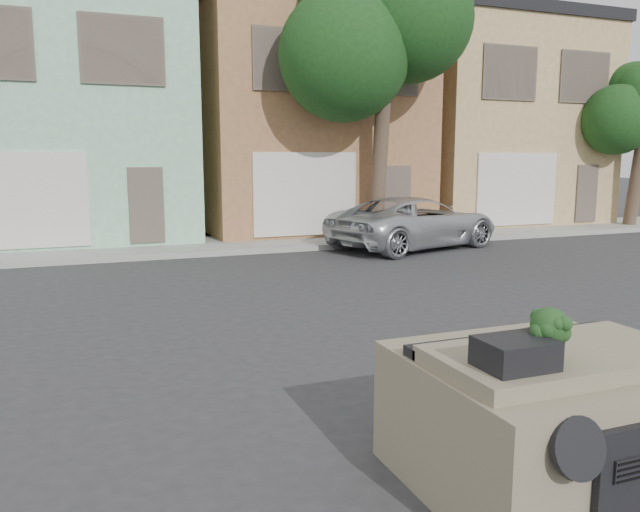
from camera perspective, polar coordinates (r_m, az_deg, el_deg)
ground_plane at (r=7.77m, az=4.69°, el=-9.85°), size 120.00×120.00×0.00m
sidewalk at (r=17.58m, az=-10.43°, el=0.91°), size 40.00×3.00×0.15m
townhouse_mint at (r=21.14m, az=-22.42°, el=11.79°), size 7.20×8.20×7.55m
townhouse_tan at (r=22.35m, az=-2.38°, el=12.27°), size 7.20×8.20×7.55m
townhouse_beige at (r=25.77m, az=13.94°, el=11.58°), size 7.20×8.20×7.55m
silver_pickup at (r=17.61m, az=8.63°, el=0.73°), size 5.62×3.78×1.43m
tree_near at (r=18.44m, az=5.56°, el=14.40°), size 4.40×4.00×8.50m
tree_far at (r=24.54m, az=27.15°, el=9.19°), size 3.20×3.00×6.00m
car_dashboard at (r=5.22m, az=19.72°, el=-13.46°), size 2.00×1.80×1.12m
instrument_hump at (r=4.40m, az=17.41°, el=-8.48°), size 0.48×0.38×0.20m
wiper_arm at (r=5.49m, az=19.66°, el=-6.06°), size 0.69×0.15×0.02m
broccoli at (r=4.59m, az=20.22°, el=-6.68°), size 0.43×0.43×0.38m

